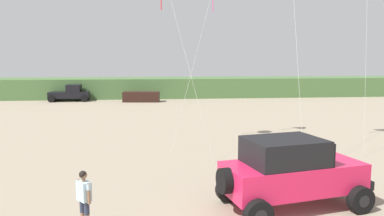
% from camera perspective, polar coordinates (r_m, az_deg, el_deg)
% --- Properties ---
extents(dune_ridge, '(90.00, 7.77, 2.52)m').
position_cam_1_polar(dune_ridge, '(49.39, -3.67, 3.32)').
color(dune_ridge, '#4C703D').
rests_on(dune_ridge, ground_plane).
extents(jeep, '(5.01, 3.18, 2.26)m').
position_cam_1_polar(jeep, '(11.95, 15.37, -9.57)').
color(jeep, '#EA2151').
rests_on(jeep, ground_plane).
extents(person_watching, '(0.47, 0.50, 1.67)m').
position_cam_1_polar(person_watching, '(10.63, -16.67, -13.24)').
color(person_watching, '#8C664C').
rests_on(person_watching, ground_plane).
extents(distant_pickup, '(4.65, 2.49, 1.98)m').
position_cam_1_polar(distant_pickup, '(45.41, -18.65, 2.20)').
color(distant_pickup, black).
rests_on(distant_pickup, ground_plane).
extents(distant_sedan, '(4.35, 2.13, 1.20)m').
position_cam_1_polar(distant_sedan, '(42.84, -8.00, 1.78)').
color(distant_sedan, black).
rests_on(distant_sedan, ground_plane).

